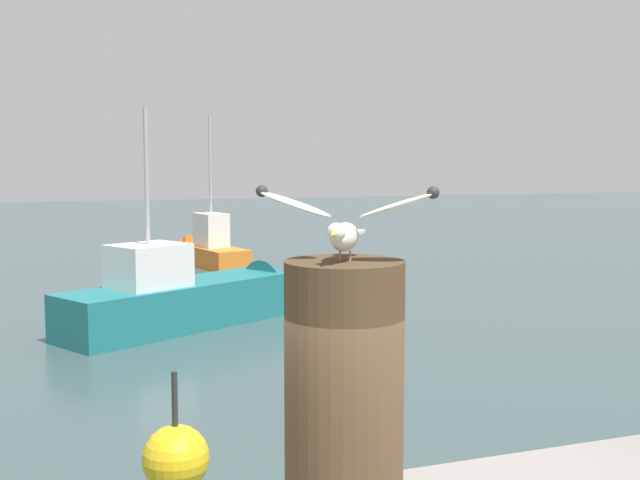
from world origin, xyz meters
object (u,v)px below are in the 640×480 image
object	(u,v)px
mooring_post	(344,403)
channel_buoy	(176,471)
boat_teal	(200,296)
seagull	(344,224)
boat_orange	(204,248)

from	to	relation	value
mooring_post	channel_buoy	world-z (taller)	mooring_post
boat_teal	channel_buoy	world-z (taller)	boat_teal
mooring_post	seagull	xyz separation A→B (m)	(-0.00, -0.00, 0.64)
seagull	channel_buoy	distance (m)	4.46
boat_orange	channel_buoy	size ratio (longest dim) A/B	3.41
mooring_post	channel_buoy	xyz separation A→B (m)	(0.01, 3.79, -1.71)
mooring_post	channel_buoy	size ratio (longest dim) A/B	0.77
channel_buoy	seagull	bearing A→B (deg)	-90.23
mooring_post	boat_orange	world-z (taller)	boat_orange
boat_orange	seagull	bearing A→B (deg)	-100.20
boat_teal	boat_orange	bearing A→B (deg)	77.92
seagull	boat_teal	xyz separation A→B (m)	(1.85, 11.91, -2.30)
seagull	boat_teal	bearing A→B (deg)	81.16
boat_orange	channel_buoy	world-z (taller)	boat_orange
mooring_post	boat_teal	world-z (taller)	boat_teal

